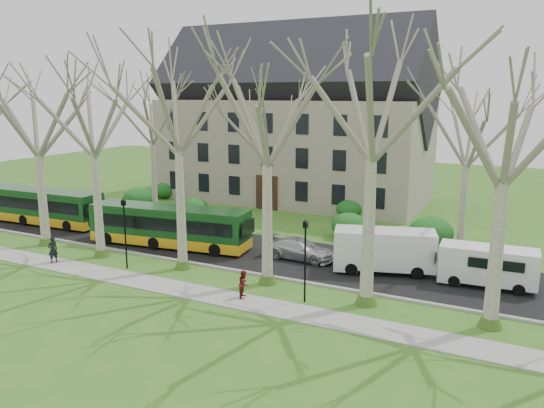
{
  "coord_description": "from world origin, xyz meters",
  "views": [
    {
      "loc": [
        16.18,
        -24.99,
        10.7
      ],
      "look_at": [
        2.08,
        3.0,
        4.1
      ],
      "focal_mm": 35.0,
      "sensor_mm": 36.0,
      "label": 1
    }
  ],
  "objects_px": {
    "van_a": "(384,251)",
    "pedestrian_b": "(244,284)",
    "bus_lead": "(39,206)",
    "bus_follow": "(169,226)",
    "sedan": "(301,249)",
    "pedestrian_a": "(53,250)",
    "van_b": "(488,267)"
  },
  "relations": [
    {
      "from": "van_a",
      "to": "pedestrian_b",
      "type": "xyz_separation_m",
      "value": [
        -5.53,
        -7.35,
        -0.56
      ]
    },
    {
      "from": "bus_lead",
      "to": "van_a",
      "type": "relative_size",
      "value": 1.99
    },
    {
      "from": "bus_follow",
      "to": "bus_lead",
      "type": "bearing_deg",
      "value": 170.52
    },
    {
      "from": "bus_follow",
      "to": "sedan",
      "type": "relative_size",
      "value": 2.54
    },
    {
      "from": "bus_lead",
      "to": "van_a",
      "type": "bearing_deg",
      "value": -0.99
    },
    {
      "from": "bus_lead",
      "to": "pedestrian_b",
      "type": "distance_m",
      "value": 24.18
    },
    {
      "from": "bus_lead",
      "to": "sedan",
      "type": "bearing_deg",
      "value": -0.55
    },
    {
      "from": "bus_follow",
      "to": "sedan",
      "type": "xyz_separation_m",
      "value": [
        9.51,
        1.38,
        -0.79
      ]
    },
    {
      "from": "bus_follow",
      "to": "pedestrian_a",
      "type": "bearing_deg",
      "value": -131.21
    },
    {
      "from": "van_b",
      "to": "pedestrian_a",
      "type": "xyz_separation_m",
      "value": [
        -25.13,
        -7.94,
        -0.27
      ]
    },
    {
      "from": "pedestrian_a",
      "to": "pedestrian_b",
      "type": "relative_size",
      "value": 1.15
    },
    {
      "from": "bus_lead",
      "to": "van_b",
      "type": "xyz_separation_m",
      "value": [
        34.59,
        0.98,
        -0.35
      ]
    },
    {
      "from": "bus_lead",
      "to": "sedan",
      "type": "distance_m",
      "value": 23.32
    },
    {
      "from": "bus_follow",
      "to": "van_a",
      "type": "distance_m",
      "value": 15.06
    },
    {
      "from": "sedan",
      "to": "pedestrian_b",
      "type": "relative_size",
      "value": 3.13
    },
    {
      "from": "bus_lead",
      "to": "pedestrian_b",
      "type": "height_order",
      "value": "bus_lead"
    },
    {
      "from": "van_b",
      "to": "sedan",
      "type": "bearing_deg",
      "value": 177.97
    },
    {
      "from": "van_b",
      "to": "pedestrian_a",
      "type": "relative_size",
      "value": 3.03
    },
    {
      "from": "bus_lead",
      "to": "sedan",
      "type": "xyz_separation_m",
      "value": [
        23.29,
        0.8,
        -0.81
      ]
    },
    {
      "from": "van_b",
      "to": "pedestrian_b",
      "type": "xyz_separation_m",
      "value": [
        -11.33,
        -7.56,
        -0.39
      ]
    },
    {
      "from": "bus_follow",
      "to": "van_b",
      "type": "distance_m",
      "value": 20.86
    },
    {
      "from": "pedestrian_b",
      "to": "bus_lead",
      "type": "bearing_deg",
      "value": 60.59
    },
    {
      "from": "sedan",
      "to": "van_b",
      "type": "distance_m",
      "value": 11.31
    },
    {
      "from": "bus_follow",
      "to": "pedestrian_a",
      "type": "height_order",
      "value": "bus_follow"
    },
    {
      "from": "pedestrian_b",
      "to": "van_b",
      "type": "bearing_deg",
      "value": -69.88
    },
    {
      "from": "bus_lead",
      "to": "van_b",
      "type": "distance_m",
      "value": 34.6
    },
    {
      "from": "sedan",
      "to": "van_a",
      "type": "bearing_deg",
      "value": -87.11
    },
    {
      "from": "bus_lead",
      "to": "van_b",
      "type": "bearing_deg",
      "value": -0.89
    },
    {
      "from": "pedestrian_a",
      "to": "bus_lead",
      "type": "bearing_deg",
      "value": -109.23
    },
    {
      "from": "van_b",
      "to": "van_a",
      "type": "bearing_deg",
      "value": 179.13
    },
    {
      "from": "bus_lead",
      "to": "pedestrian_a",
      "type": "distance_m",
      "value": 11.76
    },
    {
      "from": "bus_lead",
      "to": "bus_follow",
      "type": "relative_size",
      "value": 1.01
    }
  ]
}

